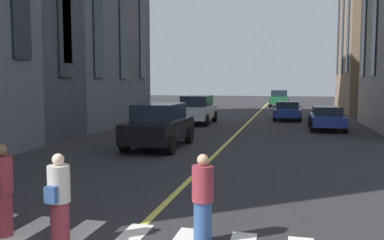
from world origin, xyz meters
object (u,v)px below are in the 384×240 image
(pedestrian_near, at_px, (2,191))
(car_white_near, at_px, (197,109))
(car_blue_parked_b, at_px, (327,118))
(car_blue_parked_a, at_px, (287,110))
(pedestrian_companion, at_px, (59,199))
(pedestrian_far, at_px, (203,199))
(car_green_oncoming, at_px, (279,98))
(car_black_trailing, at_px, (159,125))

(pedestrian_near, bearing_deg, car_white_near, 2.79)
(car_blue_parked_b, distance_m, pedestrian_near, 20.44)
(car_blue_parked_b, relative_size, pedestrian_near, 2.61)
(car_blue_parked_a, height_order, car_blue_parked_b, same)
(pedestrian_companion, height_order, pedestrian_far, pedestrian_companion)
(car_blue_parked_a, height_order, car_green_oncoming, car_green_oncoming)
(pedestrian_companion, distance_m, pedestrian_far, 2.47)
(car_black_trailing, bearing_deg, car_blue_parked_a, -19.80)
(car_green_oncoming, bearing_deg, car_blue_parked_b, -171.68)
(car_blue_parked_b, relative_size, pedestrian_companion, 2.77)
(pedestrian_near, bearing_deg, car_blue_parked_b, -20.52)
(car_black_trailing, bearing_deg, pedestrian_near, -178.01)
(car_black_trailing, height_order, pedestrian_far, car_black_trailing)
(pedestrian_far, bearing_deg, car_blue_parked_b, -10.90)
(car_white_near, xyz_separation_m, car_green_oncoming, (20.58, -4.91, 0.00))
(car_blue_parked_b, distance_m, car_green_oncoming, 22.60)
(car_white_near, relative_size, pedestrian_near, 2.78)
(car_green_oncoming, distance_m, pedestrian_far, 40.97)
(car_black_trailing, xyz_separation_m, pedestrian_near, (-10.51, -0.37, -0.12))
(car_white_near, bearing_deg, pedestrian_companion, -173.97)
(car_blue_parked_b, relative_size, pedestrian_far, 2.81)
(car_white_near, height_order, car_black_trailing, same)
(car_black_trailing, height_order, pedestrian_companion, car_black_trailing)
(car_black_trailing, bearing_deg, car_white_near, 3.60)
(car_white_near, xyz_separation_m, car_black_trailing, (-10.42, -0.66, 0.00))
(car_blue_parked_a, xyz_separation_m, car_green_oncoming, (16.41, 1.00, 0.27))
(car_white_near, xyz_separation_m, pedestrian_far, (-20.39, -4.60, -0.19))
(car_white_near, bearing_deg, car_black_trailing, -176.40)
(car_blue_parked_a, bearing_deg, pedestrian_companion, 171.67)
(car_blue_parked_a, bearing_deg, car_green_oncoming, 3.47)
(car_white_near, height_order, car_green_oncoming, same)
(pedestrian_companion, bearing_deg, car_black_trailing, 8.39)
(car_blue_parked_a, distance_m, pedestrian_far, 24.60)
(pedestrian_companion, bearing_deg, car_blue_parked_b, -17.21)
(pedestrian_far, bearing_deg, car_blue_parked_a, -3.05)
(car_white_near, distance_m, pedestrian_companion, 21.16)
(car_blue_parked_a, relative_size, pedestrian_companion, 2.77)
(pedestrian_near, relative_size, pedestrian_companion, 1.06)
(car_blue_parked_a, distance_m, car_green_oncoming, 16.44)
(pedestrian_companion, bearing_deg, car_green_oncoming, -3.70)
(car_white_near, bearing_deg, pedestrian_near, -177.21)
(car_white_near, xyz_separation_m, pedestrian_companion, (-21.04, -2.22, -0.18))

